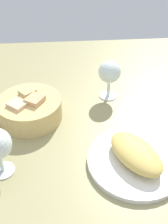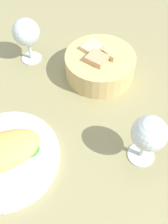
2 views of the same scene
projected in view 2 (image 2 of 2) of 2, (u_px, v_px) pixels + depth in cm
name	position (u px, v px, depth cm)	size (l,w,h in cm)	color
ground_plane	(36.00, 134.00, 61.05)	(140.00, 140.00, 2.00)	#97905F
plate	(5.00, 157.00, 55.48)	(24.10, 24.10, 1.40)	white
omelette	(2.00, 151.00, 53.10)	(16.59, 9.31, 4.52)	#DFBE5C
lettuce_garnish	(28.00, 147.00, 55.34)	(4.32, 4.32, 1.47)	#408C34
bread_basket	(100.00, 65.00, 69.01)	(19.01, 19.01, 8.11)	#D9B971
wine_glass_near	(149.00, 135.00, 49.47)	(7.33, 7.33, 13.04)	silver
wine_glass_far	(26.00, 34.00, 68.57)	(7.51, 7.51, 13.07)	silver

